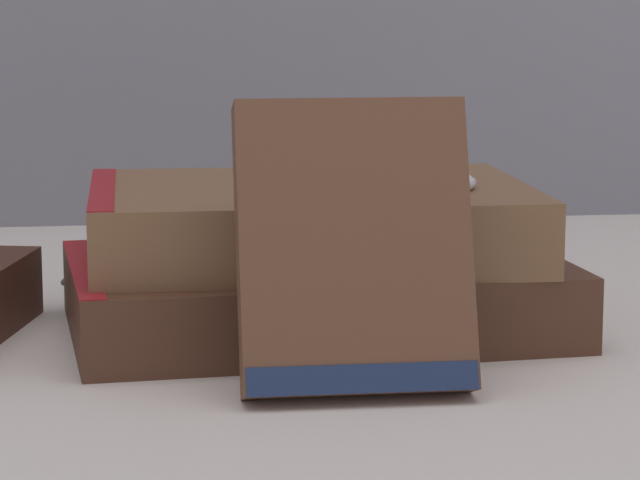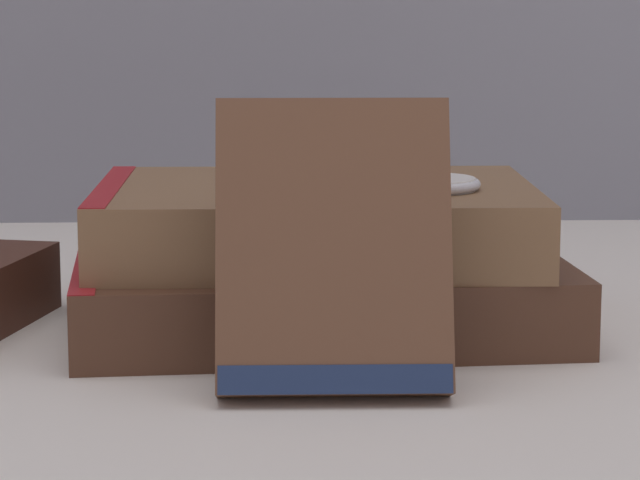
{
  "view_description": "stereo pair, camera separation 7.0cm",
  "coord_description": "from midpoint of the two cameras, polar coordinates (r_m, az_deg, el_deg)",
  "views": [
    {
      "loc": [
        -0.08,
        -0.69,
        0.17
      ],
      "look_at": [
        0.01,
        0.01,
        0.05
      ],
      "focal_mm": 85.0,
      "sensor_mm": 36.0,
      "label": 1
    },
    {
      "loc": [
        -0.01,
        -0.7,
        0.17
      ],
      "look_at": [
        0.01,
        0.01,
        0.05
      ],
      "focal_mm": 85.0,
      "sensor_mm": 36.0,
      "label": 2
    }
  ],
  "objects": [
    {
      "name": "reading_glasses",
      "position": [
        0.89,
        -9.02,
        -1.39
      ],
      "size": [
        0.1,
        0.06,
        0.0
      ],
      "rotation": [
        0.0,
        0.0,
        0.15
      ],
      "color": "black",
      "rests_on": "ground_plane"
    },
    {
      "name": "pocket_watch",
      "position": [
        0.73,
        1.41,
        2.17
      ],
      "size": [
        0.05,
        0.05,
        0.01
      ],
      "color": "silver",
      "rests_on": "book_flat_top"
    },
    {
      "name": "book_flat_bottom",
      "position": [
        0.75,
        -3.29,
        -2.12
      ],
      "size": [
        0.25,
        0.17,
        0.04
      ],
      "rotation": [
        0.0,
        0.0,
        0.08
      ],
      "color": "#4C2D1E",
      "rests_on": "ground_plane"
    },
    {
      "name": "book_leaning_front",
      "position": [
        0.63,
        -1.89,
        -0.75
      ],
      "size": [
        0.1,
        0.06,
        0.12
      ],
      "rotation": [
        -0.33,
        0.0,
        0.0
      ],
      "color": "brown",
      "rests_on": "ground_plane"
    },
    {
      "name": "book_flat_top",
      "position": [
        0.75,
        -3.49,
        0.68
      ],
      "size": [
        0.22,
        0.15,
        0.04
      ],
      "rotation": [
        0.0,
        0.0,
        -0.0
      ],
      "color": "brown",
      "rests_on": "book_flat_bottom"
    },
    {
      "name": "ground_plane",
      "position": [
        0.72,
        -3.62,
        -4.16
      ],
      "size": [
        3.0,
        3.0,
        0.0
      ],
      "primitive_type": "plane",
      "color": "silver"
    }
  ]
}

